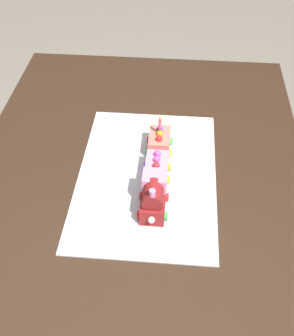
# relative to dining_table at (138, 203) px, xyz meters

# --- Properties ---
(ground_plane) EXTENTS (8.00, 8.00, 0.00)m
(ground_plane) POSITION_rel_dining_table_xyz_m (0.00, 0.00, -0.63)
(ground_plane) COLOR gray
(dining_table) EXTENTS (1.40, 1.00, 0.74)m
(dining_table) POSITION_rel_dining_table_xyz_m (0.00, 0.00, 0.00)
(dining_table) COLOR #382316
(dining_table) RESTS_ON ground
(cake_board) EXTENTS (0.60, 0.40, 0.00)m
(cake_board) POSITION_rel_dining_table_xyz_m (0.01, -0.03, 0.11)
(cake_board) COLOR silver
(cake_board) RESTS_ON dining_table
(cake_locomotive) EXTENTS (0.14, 0.08, 0.12)m
(cake_locomotive) POSITION_rel_dining_table_xyz_m (-0.12, -0.06, 0.16)
(cake_locomotive) COLOR maroon
(cake_locomotive) RESTS_ON cake_board
(cake_car_hopper_bubblegum) EXTENTS (0.10, 0.08, 0.07)m
(cake_car_hopper_bubblegum) POSITION_rel_dining_table_xyz_m (0.01, -0.06, 0.14)
(cake_car_hopper_bubblegum) COLOR pink
(cake_car_hopper_bubblegum) RESTS_ON cake_board
(cake_car_tanker_coral) EXTENTS (0.10, 0.08, 0.07)m
(cake_car_tanker_coral) POSITION_rel_dining_table_xyz_m (0.13, -0.06, 0.14)
(cake_car_tanker_coral) COLOR #F27260
(cake_car_tanker_coral) RESTS_ON cake_board
(birthday_candle) EXTENTS (0.01, 0.01, 0.06)m
(birthday_candle) POSITION_rel_dining_table_xyz_m (0.13, -0.06, 0.21)
(birthday_candle) COLOR #F24C59
(birthday_candle) RESTS_ON cake_car_tanker_coral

